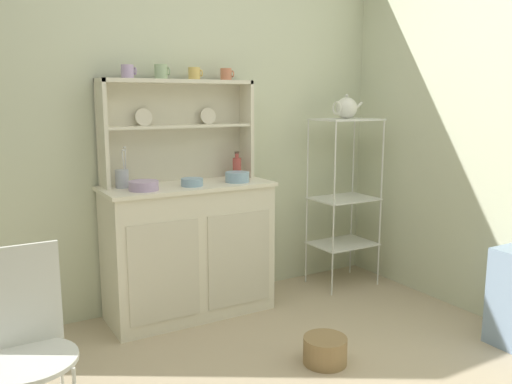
# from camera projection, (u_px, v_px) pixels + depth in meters

# --- Properties ---
(wall_back) EXTENTS (3.84, 0.05, 2.50)m
(wall_back) POSITION_uv_depth(u_px,v_px,m) (171.00, 120.00, 3.45)
(wall_back) COLOR beige
(wall_back) RESTS_ON ground
(hutch_cabinet) EXTENTS (1.07, 0.45, 0.86)m
(hutch_cabinet) POSITION_uv_depth(u_px,v_px,m) (190.00, 248.00, 3.38)
(hutch_cabinet) COLOR silver
(hutch_cabinet) RESTS_ON ground
(hutch_shelf_unit) EXTENTS (1.00, 0.18, 0.65)m
(hutch_shelf_unit) POSITION_uv_depth(u_px,v_px,m) (177.00, 122.00, 3.38)
(hutch_shelf_unit) COLOR beige
(hutch_shelf_unit) RESTS_ON hutch_cabinet
(bakers_rack) EXTENTS (0.46, 0.34, 1.25)m
(bakers_rack) POSITION_uv_depth(u_px,v_px,m) (344.00, 186.00, 3.88)
(bakers_rack) COLOR silver
(bakers_rack) RESTS_ON ground
(wire_chair) EXTENTS (0.36, 0.36, 0.85)m
(wire_chair) POSITION_uv_depth(u_px,v_px,m) (24.00, 338.00, 1.94)
(wire_chair) COLOR white
(wire_chair) RESTS_ON ground
(floor_basket) EXTENTS (0.23, 0.23, 0.14)m
(floor_basket) POSITION_uv_depth(u_px,v_px,m) (325.00, 350.00, 2.79)
(floor_basket) COLOR #93754C
(floor_basket) RESTS_ON ground
(cup_lilac_0) EXTENTS (0.09, 0.07, 0.08)m
(cup_lilac_0) POSITION_uv_depth(u_px,v_px,m) (128.00, 72.00, 3.13)
(cup_lilac_0) COLOR #B79ECC
(cup_lilac_0) RESTS_ON hutch_shelf_unit
(cup_sage_1) EXTENTS (0.09, 0.08, 0.09)m
(cup_sage_1) POSITION_uv_depth(u_px,v_px,m) (161.00, 72.00, 3.23)
(cup_sage_1) COLOR #9EB78E
(cup_sage_1) RESTS_ON hutch_shelf_unit
(cup_gold_2) EXTENTS (0.09, 0.08, 0.08)m
(cup_gold_2) POSITION_uv_depth(u_px,v_px,m) (195.00, 74.00, 3.34)
(cup_gold_2) COLOR #DBB760
(cup_gold_2) RESTS_ON hutch_shelf_unit
(cup_terracotta_3) EXTENTS (0.09, 0.07, 0.08)m
(cup_terracotta_3) POSITION_uv_depth(u_px,v_px,m) (226.00, 74.00, 3.45)
(cup_terracotta_3) COLOR #C67556
(cup_terracotta_3) RESTS_ON hutch_shelf_unit
(bowl_mixing_large) EXTENTS (0.17, 0.17, 0.06)m
(bowl_mixing_large) POSITION_uv_depth(u_px,v_px,m) (144.00, 186.00, 3.08)
(bowl_mixing_large) COLOR #B79ECC
(bowl_mixing_large) RESTS_ON hutch_cabinet
(bowl_floral_medium) EXTENTS (0.14, 0.14, 0.05)m
(bowl_floral_medium) POSITION_uv_depth(u_px,v_px,m) (193.00, 182.00, 3.24)
(bowl_floral_medium) COLOR #8EB2D1
(bowl_floral_medium) RESTS_ON hutch_cabinet
(bowl_cream_small) EXTENTS (0.16, 0.16, 0.06)m
(bowl_cream_small) POSITION_uv_depth(u_px,v_px,m) (237.00, 177.00, 3.39)
(bowl_cream_small) COLOR #8EB2D1
(bowl_cream_small) RESTS_ON hutch_cabinet
(jam_bottle) EXTENTS (0.06, 0.06, 0.18)m
(jam_bottle) POSITION_uv_depth(u_px,v_px,m) (237.00, 167.00, 3.56)
(jam_bottle) COLOR #B74C47
(jam_bottle) RESTS_ON hutch_cabinet
(utensil_jar) EXTENTS (0.08, 0.08, 0.25)m
(utensil_jar) POSITION_uv_depth(u_px,v_px,m) (122.00, 178.00, 3.16)
(utensil_jar) COLOR #B2B7C6
(utensil_jar) RESTS_ON hutch_cabinet
(porcelain_teapot) EXTENTS (0.24, 0.15, 0.17)m
(porcelain_teapot) POSITION_uv_depth(u_px,v_px,m) (346.00, 108.00, 3.78)
(porcelain_teapot) COLOR white
(porcelain_teapot) RESTS_ON bakers_rack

